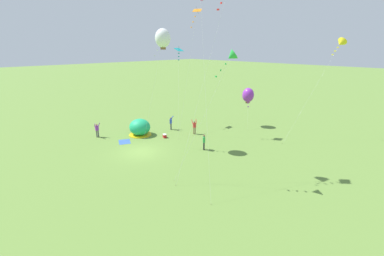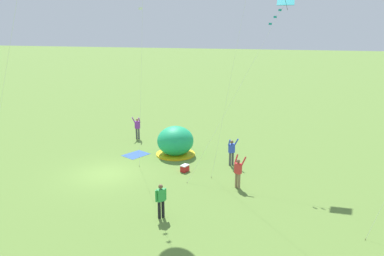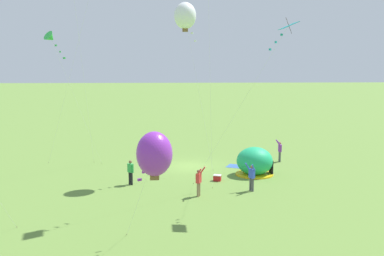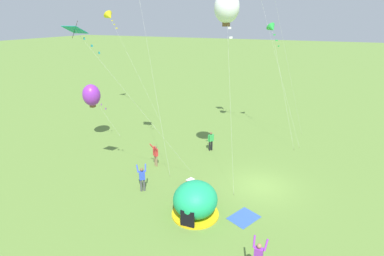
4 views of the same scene
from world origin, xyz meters
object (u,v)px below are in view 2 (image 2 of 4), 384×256
at_px(popup_tent, 175,141).
at_px(kite_teal, 283,7).
at_px(person_flying_kite, 137,127).
at_px(person_with_toddler, 238,171).
at_px(person_watching_sky, 161,199).
at_px(cooler_box, 185,168).
at_px(person_near_tent, 232,151).

bearing_deg(popup_tent, kite_teal, 92.14).
relative_size(person_flying_kite, kite_teal, 0.17).
bearing_deg(person_with_toddler, kite_teal, 160.80).
bearing_deg(person_watching_sky, kite_teal, 153.64).
distance_m(cooler_box, person_near_tent, 3.39).
bearing_deg(person_near_tent, popup_tent, -103.16).
bearing_deg(popup_tent, cooler_box, 28.76).
height_order(person_near_tent, person_watching_sky, person_near_tent).
xyz_separation_m(person_near_tent, kite_teal, (-1.26, 2.69, 9.13)).
height_order(popup_tent, person_near_tent, popup_tent).
bearing_deg(person_with_toddler, person_flying_kite, -127.83).
relative_size(person_watching_sky, kite_teal, 0.16).
distance_m(person_near_tent, person_flying_kite, 9.44).
distance_m(person_near_tent, person_watching_sky, 8.27).
distance_m(popup_tent, person_flying_kite, 5.21).
height_order(person_with_toddler, kite_teal, kite_teal).
bearing_deg(popup_tent, person_watching_sky, 14.56).
bearing_deg(kite_teal, popup_tent, -87.86).
relative_size(person_near_tent, person_flying_kite, 1.00).
distance_m(person_with_toddler, kite_teal, 10.44).
relative_size(person_with_toddler, person_watching_sky, 1.10).
relative_size(popup_tent, kite_teal, 0.26).
bearing_deg(person_with_toddler, person_watching_sky, -33.07).
bearing_deg(person_near_tent, person_flying_kite, -114.62).
xyz_separation_m(person_flying_kite, kite_teal, (2.67, 11.26, 9.13)).
xyz_separation_m(person_near_tent, person_watching_sky, (8.05, -1.92, -0.03)).
xyz_separation_m(popup_tent, person_watching_sky, (9.04, 2.35, -0.03)).
relative_size(person_near_tent, person_with_toddler, 1.00).
xyz_separation_m(person_with_toddler, person_watching_sky, (4.52, -2.94, -0.03)).
height_order(popup_tent, kite_teal, kite_teal).
relative_size(cooler_box, person_with_toddler, 0.33).
bearing_deg(person_watching_sky, cooler_box, -173.26).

